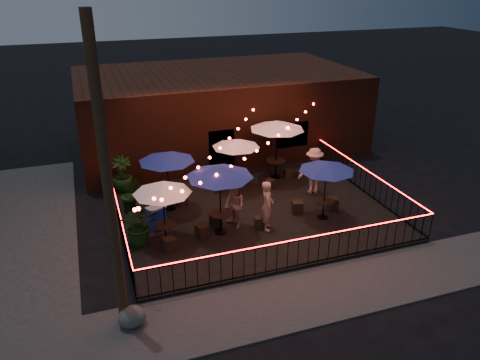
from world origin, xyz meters
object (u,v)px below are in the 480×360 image
object	(u,v)px
cafe_table_0	(162,190)
boulder	(132,317)
cafe_table_2	(220,172)
utility_pole	(108,188)
cafe_table_5	(277,126)
cooler	(156,217)
cafe_table_4	(327,167)
cafe_table_1	(167,158)
cafe_table_3	(236,144)

from	to	relation	value
cafe_table_0	boulder	world-z (taller)	cafe_table_0
cafe_table_0	cafe_table_2	size ratio (longest dim) A/B	0.79
utility_pole	cafe_table_5	bearing A→B (deg)	44.27
cooler	cafe_table_4	bearing A→B (deg)	-37.26
cafe_table_0	cooler	bearing A→B (deg)	95.95
utility_pole	cafe_table_2	bearing A→B (deg)	42.62
cafe_table_1	cafe_table_4	distance (m)	5.91
cooler	boulder	bearing A→B (deg)	-132.19
utility_pole	cafe_table_4	xyz separation A→B (m)	(7.72, 3.25, -1.79)
cafe_table_4	boulder	xyz separation A→B (m)	(-7.54, -3.48, -1.89)
cafe_table_5	cafe_table_1	bearing A→B (deg)	-163.71
utility_pole	cafe_table_1	distance (m)	6.55
cafe_table_0	cafe_table_2	bearing A→B (deg)	-0.71
cafe_table_4	boulder	distance (m)	8.52
cafe_table_3	cafe_table_5	distance (m)	2.16
cafe_table_4	cafe_table_5	xyz separation A→B (m)	(-0.19, 4.09, 0.36)
utility_pole	cafe_table_3	xyz separation A→B (m)	(5.48, 6.81, -1.84)
cafe_table_2	boulder	xyz separation A→B (m)	(-3.59, -3.70, -2.15)
boulder	cafe_table_0	bearing A→B (deg)	66.42
boulder	cooler	bearing A→B (deg)	72.59
cooler	cafe_table_0	bearing A→B (deg)	-108.83
cafe_table_1	cafe_table_2	xyz separation A→B (m)	(1.35, -2.38, 0.17)
cafe_table_3	cooler	xyz separation A→B (m)	(-3.79, -2.23, -1.59)
utility_pole	cafe_table_0	size ratio (longest dim) A/B	3.43
cafe_table_2	boulder	world-z (taller)	cafe_table_2
cafe_table_2	cafe_table_3	world-z (taller)	cafe_table_2
cafe_table_5	cafe_table_3	bearing A→B (deg)	-165.61
cafe_table_3	cafe_table_0	bearing A→B (deg)	-137.88
cafe_table_2	cooler	world-z (taller)	cafe_table_2
cafe_table_1	boulder	bearing A→B (deg)	-110.21
cafe_table_3	cooler	world-z (taller)	cafe_table_3
cafe_table_3	cafe_table_2	bearing A→B (deg)	-117.10
cafe_table_0	boulder	bearing A→B (deg)	-113.58
cafe_table_2	cafe_table_1	bearing A→B (deg)	119.56
cafe_table_2	cafe_table_4	bearing A→B (deg)	-3.14
cafe_table_4	cooler	bearing A→B (deg)	167.52
cafe_table_2	cafe_table_3	bearing A→B (deg)	62.90
utility_pole	boulder	world-z (taller)	utility_pole
cafe_table_2	cafe_table_5	xyz separation A→B (m)	(3.76, 3.87, 0.10)
boulder	cafe_table_5	bearing A→B (deg)	45.85
cafe_table_0	cafe_table_4	size ratio (longest dim) A/B	0.96
cafe_table_3	cafe_table_1	bearing A→B (deg)	-162.46
cafe_table_1	cooler	bearing A→B (deg)	-119.95
cafe_table_4	utility_pole	bearing A→B (deg)	-157.19
cooler	boulder	world-z (taller)	cooler
cafe_table_4	cooler	world-z (taller)	cafe_table_4
cafe_table_2	cafe_table_4	size ratio (longest dim) A/B	1.22
cafe_table_2	cooler	xyz separation A→B (m)	(-2.08, 1.12, -1.90)
cafe_table_3	boulder	distance (m)	9.01
cafe_table_3	cafe_table_4	size ratio (longest dim) A/B	1.04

